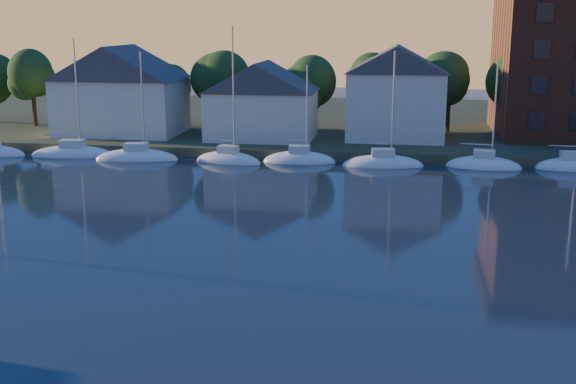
# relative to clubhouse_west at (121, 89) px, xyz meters

# --- Properties ---
(shoreline_land) EXTENTS (160.00, 50.00, 2.00)m
(shoreline_land) POSITION_rel_clubhouse_west_xyz_m (22.00, 17.00, -5.93)
(shoreline_land) COLOR #323921
(shoreline_land) RESTS_ON ground
(wooden_dock) EXTENTS (120.00, 3.00, 1.00)m
(wooden_dock) POSITION_rel_clubhouse_west_xyz_m (22.00, -6.00, -5.93)
(wooden_dock) COLOR brown
(wooden_dock) RESTS_ON ground
(clubhouse_west) EXTENTS (13.65, 9.45, 9.64)m
(clubhouse_west) POSITION_rel_clubhouse_west_xyz_m (0.00, 0.00, 0.00)
(clubhouse_west) COLOR white
(clubhouse_west) RESTS_ON shoreline_land
(clubhouse_centre) EXTENTS (11.55, 8.40, 8.08)m
(clubhouse_centre) POSITION_rel_clubhouse_west_xyz_m (16.00, -1.00, -0.80)
(clubhouse_centre) COLOR white
(clubhouse_centre) RESTS_ON shoreline_land
(clubhouse_east) EXTENTS (10.50, 8.40, 9.80)m
(clubhouse_east) POSITION_rel_clubhouse_west_xyz_m (30.00, 1.00, 0.07)
(clubhouse_east) COLOR white
(clubhouse_east) RESTS_ON shoreline_land
(tree_line) EXTENTS (93.40, 5.40, 8.90)m
(tree_line) POSITION_rel_clubhouse_west_xyz_m (24.00, 5.00, 1.24)
(tree_line) COLOR #382619
(tree_line) RESTS_ON shoreline_land
(moored_fleet) EXTENTS (87.50, 2.40, 12.05)m
(moored_fleet) POSITION_rel_clubhouse_west_xyz_m (22.00, -9.00, -5.83)
(moored_fleet) COLOR white
(moored_fleet) RESTS_ON ground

